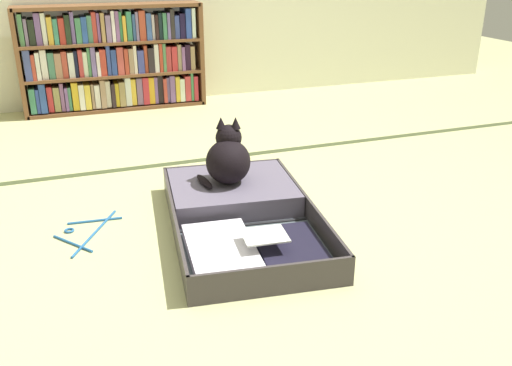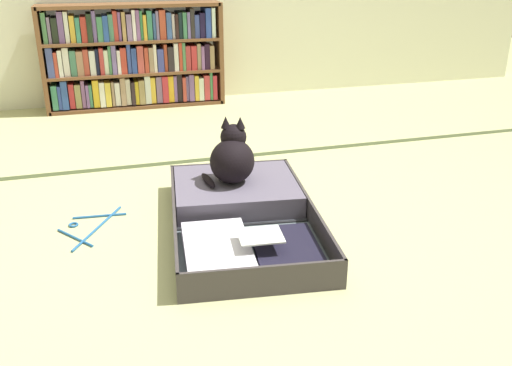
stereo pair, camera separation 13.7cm
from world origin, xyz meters
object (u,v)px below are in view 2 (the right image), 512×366
Objects in this scene: black_cat at (232,158)px; clothes_hanger at (90,227)px; open_suitcase at (239,209)px; bookshelf at (134,58)px.

clothes_hanger is at bearing -173.74° from black_cat.
open_suitcase is 2.91× the size of clothes_hanger.
bookshelf is 1.21× the size of open_suitcase.
black_cat is 0.67m from clothes_hanger.
open_suitcase is (0.25, -2.05, -0.31)m from bookshelf.
black_cat reaches higher than clothes_hanger.
black_cat is at bearing 6.26° from clothes_hanger.
black_cat is (0.27, -1.89, -0.13)m from bookshelf.
bookshelf is 2.09m from open_suitcase.
black_cat is (0.01, 0.16, 0.17)m from open_suitcase.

